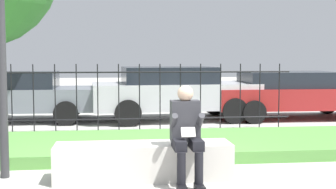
{
  "coord_description": "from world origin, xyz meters",
  "views": [
    {
      "loc": [
        -0.34,
        -6.24,
        1.67
      ],
      "look_at": [
        0.69,
        2.51,
        0.95
      ],
      "focal_mm": 50.0,
      "sensor_mm": 36.0,
      "label": 1
    }
  ],
  "objects_px": {
    "person_seated_reader": "(186,130)",
    "car_parked_right": "(292,93)",
    "car_parked_center": "(174,91)",
    "car_parked_left": "(16,95)",
    "stone_bench": "(144,163)"
  },
  "relations": [
    {
      "from": "person_seated_reader",
      "to": "car_parked_right",
      "type": "bearing_deg",
      "value": 57.9
    },
    {
      "from": "car_parked_center",
      "to": "car_parked_left",
      "type": "relative_size",
      "value": 1.05
    },
    {
      "from": "person_seated_reader",
      "to": "car_parked_right",
      "type": "height_order",
      "value": "person_seated_reader"
    },
    {
      "from": "car_parked_left",
      "to": "car_parked_right",
      "type": "bearing_deg",
      "value": -1.55
    },
    {
      "from": "stone_bench",
      "to": "car_parked_left",
      "type": "height_order",
      "value": "car_parked_left"
    },
    {
      "from": "person_seated_reader",
      "to": "car_parked_center",
      "type": "bearing_deg",
      "value": 84.13
    },
    {
      "from": "car_parked_center",
      "to": "car_parked_right",
      "type": "height_order",
      "value": "car_parked_center"
    },
    {
      "from": "car_parked_right",
      "to": "car_parked_left",
      "type": "height_order",
      "value": "car_parked_left"
    },
    {
      "from": "stone_bench",
      "to": "car_parked_left",
      "type": "xyz_separation_m",
      "value": [
        -2.87,
        5.99,
        0.46
      ]
    },
    {
      "from": "stone_bench",
      "to": "car_parked_right",
      "type": "height_order",
      "value": "car_parked_right"
    },
    {
      "from": "car_parked_right",
      "to": "car_parked_left",
      "type": "xyz_separation_m",
      "value": [
        -7.24,
        0.2,
        0.01
      ]
    },
    {
      "from": "person_seated_reader",
      "to": "car_parked_right",
      "type": "xyz_separation_m",
      "value": [
        3.83,
        6.11,
        -0.04
      ]
    },
    {
      "from": "car_parked_right",
      "to": "car_parked_left",
      "type": "bearing_deg",
      "value": 179.14
    },
    {
      "from": "car_parked_left",
      "to": "person_seated_reader",
      "type": "bearing_deg",
      "value": -61.6
    },
    {
      "from": "person_seated_reader",
      "to": "car_parked_left",
      "type": "bearing_deg",
      "value": 118.36
    }
  ]
}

